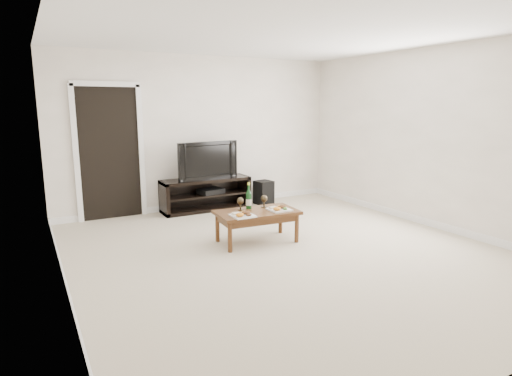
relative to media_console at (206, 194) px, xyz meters
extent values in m
plane|color=beige|center=(0.05, -2.50, -0.28)|extent=(5.50, 5.50, 0.00)
cube|color=white|center=(0.05, 0.27, 1.02)|extent=(5.00, 0.04, 2.60)
cube|color=white|center=(0.05, -2.50, 2.35)|extent=(5.00, 5.50, 0.04)
cube|color=black|center=(-1.50, 0.24, 0.75)|extent=(0.90, 0.02, 2.05)
cube|color=black|center=(0.00, 0.00, 0.00)|extent=(1.52, 0.45, 0.55)
imported|color=black|center=(0.00, 0.00, 0.59)|extent=(1.11, 0.29, 0.63)
cube|color=black|center=(0.09, -0.01, 0.05)|extent=(0.45, 0.37, 0.08)
cube|color=black|center=(1.09, -0.08, -0.06)|extent=(0.33, 0.33, 0.43)
cube|color=#522E16|center=(-0.07, -1.95, -0.07)|extent=(1.10, 0.65, 0.42)
cube|color=white|center=(-0.36, -2.10, 0.18)|extent=(0.27, 0.27, 0.07)
cube|color=white|center=(0.20, -2.05, 0.18)|extent=(0.27, 0.27, 0.07)
cylinder|color=#103C16|center=(-0.10, -1.77, 0.32)|extent=(0.07, 0.07, 0.35)
camera|label=1|loc=(-2.69, -6.68, 1.51)|focal=30.00mm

